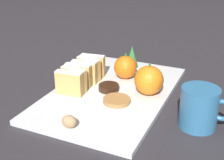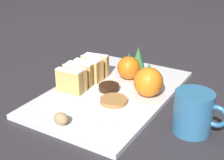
{
  "view_description": "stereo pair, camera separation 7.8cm",
  "coord_description": "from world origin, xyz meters",
  "px_view_note": "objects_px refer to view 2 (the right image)",
  "views": [
    {
      "loc": [
        0.29,
        -0.65,
        0.36
      ],
      "look_at": [
        0.0,
        0.0,
        0.04
      ],
      "focal_mm": 50.0,
      "sensor_mm": 36.0,
      "label": 1
    },
    {
      "loc": [
        0.36,
        -0.62,
        0.36
      ],
      "look_at": [
        0.0,
        0.0,
        0.04
      ],
      "focal_mm": 50.0,
      "sensor_mm": 36.0,
      "label": 2
    }
  ],
  "objects_px": {
    "orange_far": "(148,82)",
    "coffee_mug": "(194,112)",
    "orange_near": "(129,68)",
    "walnut": "(61,119)",
    "chocolate_cookie": "(108,88)"
  },
  "relations": [
    {
      "from": "orange_far",
      "to": "coffee_mug",
      "type": "height_order",
      "value": "orange_far"
    },
    {
      "from": "orange_near",
      "to": "chocolate_cookie",
      "type": "height_order",
      "value": "orange_near"
    },
    {
      "from": "orange_far",
      "to": "chocolate_cookie",
      "type": "distance_m",
      "value": 0.11
    },
    {
      "from": "orange_near",
      "to": "walnut",
      "type": "height_order",
      "value": "orange_near"
    },
    {
      "from": "orange_near",
      "to": "orange_far",
      "type": "xyz_separation_m",
      "value": [
        0.09,
        -0.07,
        0.0
      ]
    },
    {
      "from": "orange_far",
      "to": "coffee_mug",
      "type": "distance_m",
      "value": 0.16
    },
    {
      "from": "walnut",
      "to": "orange_near",
      "type": "bearing_deg",
      "value": 87.98
    },
    {
      "from": "orange_near",
      "to": "chocolate_cookie",
      "type": "distance_m",
      "value": 0.1
    },
    {
      "from": "chocolate_cookie",
      "to": "coffee_mug",
      "type": "xyz_separation_m",
      "value": [
        0.24,
        -0.06,
        0.03
      ]
    },
    {
      "from": "orange_near",
      "to": "orange_far",
      "type": "relative_size",
      "value": 0.88
    },
    {
      "from": "orange_far",
      "to": "chocolate_cookie",
      "type": "xyz_separation_m",
      "value": [
        -0.1,
        -0.03,
        -0.03
      ]
    },
    {
      "from": "orange_near",
      "to": "walnut",
      "type": "distance_m",
      "value": 0.28
    },
    {
      "from": "orange_far",
      "to": "walnut",
      "type": "bearing_deg",
      "value": -115.01
    },
    {
      "from": "orange_near",
      "to": "coffee_mug",
      "type": "xyz_separation_m",
      "value": [
        0.23,
        -0.15,
        0.0
      ]
    },
    {
      "from": "orange_far",
      "to": "coffee_mug",
      "type": "xyz_separation_m",
      "value": [
        0.14,
        -0.08,
        -0.0
      ]
    }
  ]
}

